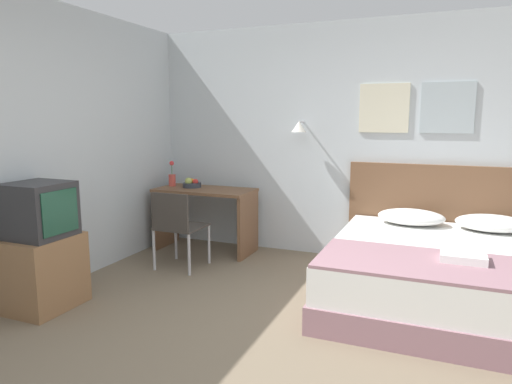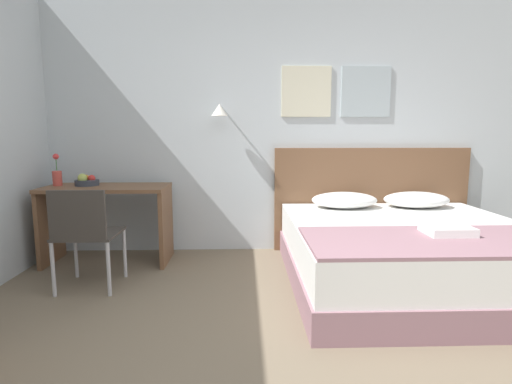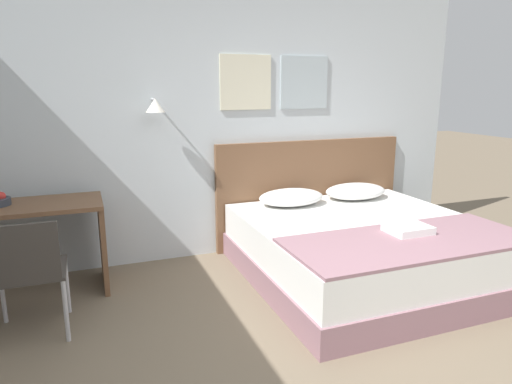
{
  "view_description": "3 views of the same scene",
  "coord_description": "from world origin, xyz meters",
  "views": [
    {
      "loc": [
        0.97,
        -2.62,
        1.6
      ],
      "look_at": [
        -0.66,
        1.34,
        0.9
      ],
      "focal_mm": 32.0,
      "sensor_mm": 36.0,
      "label": 1
    },
    {
      "loc": [
        -0.32,
        -1.75,
        1.26
      ],
      "look_at": [
        -0.2,
        1.71,
        0.75
      ],
      "focal_mm": 28.0,
      "sensor_mm": 36.0,
      "label": 2
    },
    {
      "loc": [
        -1.18,
        -1.75,
        1.66
      ],
      "look_at": [
        0.05,
        1.44,
        0.87
      ],
      "focal_mm": 32.0,
      "sensor_mm": 36.0,
      "label": 3
    }
  ],
  "objects": [
    {
      "name": "throw_blanket",
      "position": [
        1.07,
        0.86,
        0.53
      ],
      "size": [
        1.92,
        0.81,
        0.02
      ],
      "color": "gray",
      "rests_on": "bed"
    },
    {
      "name": "pillow_left",
      "position": [
        0.71,
        2.19,
        0.6
      ],
      "size": [
        0.66,
        0.44,
        0.16
      ],
      "color": "white",
      "rests_on": "bed"
    },
    {
      "name": "bed",
      "position": [
        1.07,
        1.45,
        0.26
      ],
      "size": [
        1.98,
        2.02,
        0.52
      ],
      "color": "gray",
      "rests_on": "ground_plane"
    },
    {
      "name": "pillow_right",
      "position": [
        1.44,
        2.19,
        0.6
      ],
      "size": [
        0.66,
        0.44,
        0.16
      ],
      "color": "white",
      "rests_on": "bed"
    },
    {
      "name": "desk",
      "position": [
        -1.64,
        2.12,
        0.53
      ],
      "size": [
        1.17,
        0.58,
        0.76
      ],
      "color": "brown",
      "rests_on": "ground_plane"
    },
    {
      "name": "wall_back",
      "position": [
        0.01,
        2.55,
        1.33
      ],
      "size": [
        5.5,
        0.31,
        2.65
      ],
      "color": "silver",
      "rests_on": "ground_plane"
    },
    {
      "name": "headboard",
      "position": [
        1.07,
        2.49,
        0.56
      ],
      "size": [
        2.1,
        0.06,
        1.11
      ],
      "color": "brown",
      "rests_on": "ground_plane"
    },
    {
      "name": "desk_chair",
      "position": [
        -1.58,
        1.38,
        0.5
      ],
      "size": [
        0.47,
        0.47,
        0.84
      ],
      "color": "#3D3833",
      "rests_on": "ground_plane"
    },
    {
      "name": "folded_towel_near_foot",
      "position": [
        1.15,
        1.0,
        0.57
      ],
      "size": [
        0.32,
        0.26,
        0.06
      ],
      "color": "white",
      "rests_on": "throw_blanket"
    }
  ]
}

